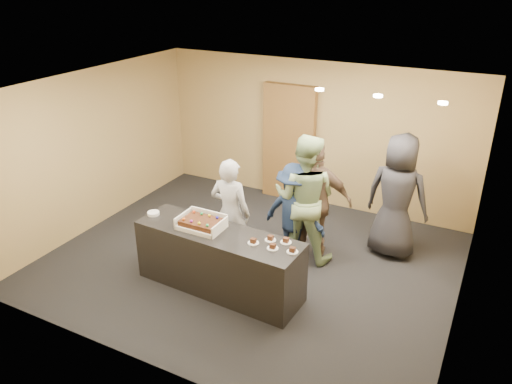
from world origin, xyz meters
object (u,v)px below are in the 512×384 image
at_px(sheet_cake, 201,222).
at_px(person_brown_extra, 315,202).
at_px(cake_box, 202,225).
at_px(person_navy_man, 294,212).
at_px(person_dark_suit, 397,196).
at_px(serving_counter, 219,261).
at_px(person_server_grey, 230,213).
at_px(person_sage_man, 305,198).
at_px(storage_cabinet, 289,143).
at_px(plate_stack, 153,213).

bearing_deg(sheet_cake, person_brown_extra, 51.64).
height_order(cake_box, person_navy_man, person_navy_man).
xyz_separation_m(person_brown_extra, person_dark_suit, (1.08, 0.67, 0.04)).
bearing_deg(person_navy_man, person_brown_extra, -139.94).
height_order(serving_counter, person_dark_suit, person_dark_suit).
bearing_deg(sheet_cake, serving_counter, -0.00).
relative_size(person_navy_man, person_dark_suit, 0.79).
height_order(serving_counter, person_navy_man, person_navy_man).
distance_m(sheet_cake, person_server_grey, 0.68).
relative_size(person_sage_man, person_navy_man, 1.28).
distance_m(storage_cabinet, person_brown_extra, 2.22).
distance_m(person_server_grey, person_brown_extra, 1.29).
distance_m(serving_counter, sheet_cake, 0.61).
bearing_deg(serving_counter, person_server_grey, 108.81).
relative_size(plate_stack, person_sage_man, 0.09).
xyz_separation_m(storage_cabinet, person_brown_extra, (1.24, -1.83, -0.17)).
xyz_separation_m(storage_cabinet, person_server_grey, (0.20, -2.59, -0.27)).
distance_m(storage_cabinet, cake_box, 3.23).
distance_m(serving_counter, storage_cabinet, 3.34).
xyz_separation_m(cake_box, person_brown_extra, (1.12, 1.39, 0.01)).
xyz_separation_m(plate_stack, person_brown_extra, (1.96, 1.39, 0.03)).
distance_m(plate_stack, person_server_grey, 1.12).
xyz_separation_m(person_server_grey, person_navy_man, (0.78, 0.59, -0.07)).
bearing_deg(person_dark_suit, sheet_cake, 49.10).
bearing_deg(serving_counter, cake_box, 178.19).
distance_m(person_sage_man, person_navy_man, 0.27).
xyz_separation_m(person_sage_man, person_dark_suit, (1.22, 0.73, -0.01)).
distance_m(sheet_cake, person_navy_man, 1.53).
distance_m(storage_cabinet, person_server_grey, 2.61).
height_order(person_navy_man, person_brown_extra, person_brown_extra).
relative_size(person_sage_man, person_brown_extra, 1.06).
xyz_separation_m(person_server_grey, person_brown_extra, (1.04, 0.75, 0.09)).
relative_size(storage_cabinet, cake_box, 3.64).
height_order(plate_stack, person_server_grey, person_server_grey).
bearing_deg(sheet_cake, person_navy_man, 55.32).
bearing_deg(sheet_cake, person_sage_man, 53.94).
relative_size(plate_stack, person_navy_man, 0.11).
height_order(person_server_grey, person_sage_man, person_sage_man).
xyz_separation_m(sheet_cake, person_sage_man, (0.98, 1.35, 0.01)).
height_order(plate_stack, person_sage_man, person_sage_man).
bearing_deg(person_dark_suit, cake_box, 48.79).
xyz_separation_m(serving_counter, sheet_cake, (-0.27, 0.00, 0.55)).
height_order(person_navy_man, person_dark_suit, person_dark_suit).
height_order(serving_counter, person_sage_man, person_sage_man).
height_order(storage_cabinet, cake_box, storage_cabinet).
height_order(storage_cabinet, person_brown_extra, storage_cabinet).
bearing_deg(cake_box, person_brown_extra, 51.19).
height_order(cake_box, sheet_cake, cake_box).
bearing_deg(cake_box, person_server_grey, 82.78).
bearing_deg(person_brown_extra, person_navy_man, 16.43).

